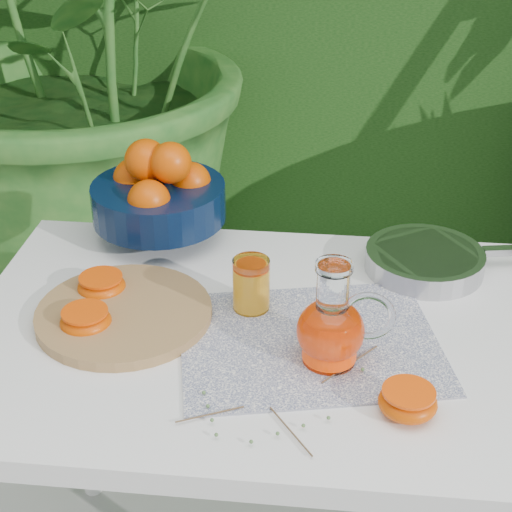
# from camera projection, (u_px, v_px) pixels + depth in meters

# --- Properties ---
(potted_plant_left) EXTENTS (2.48, 2.48, 1.87)m
(potted_plant_left) POSITION_uv_depth(u_px,v_px,m) (87.00, 23.00, 2.45)
(potted_plant_left) COLOR #215D20
(potted_plant_left) RESTS_ON ground
(white_table) EXTENTS (1.00, 0.70, 0.75)m
(white_table) POSITION_uv_depth(u_px,v_px,m) (255.00, 366.00, 1.38)
(white_table) COLOR white
(white_table) RESTS_ON ground
(placemat) EXTENTS (0.49, 0.41, 0.00)m
(placemat) POSITION_uv_depth(u_px,v_px,m) (309.00, 342.00, 1.30)
(placemat) COLOR #0D1849
(placemat) RESTS_ON white_table
(cutting_board) EXTENTS (0.32, 0.32, 0.02)m
(cutting_board) POSITION_uv_depth(u_px,v_px,m) (124.00, 314.00, 1.36)
(cutting_board) COLOR olive
(cutting_board) RESTS_ON white_table
(fruit_bowl) EXTENTS (0.28, 0.28, 0.21)m
(fruit_bowl) POSITION_uv_depth(u_px,v_px,m) (159.00, 193.00, 1.57)
(fruit_bowl) COLOR black
(fruit_bowl) RESTS_ON white_table
(juice_pitcher) EXTENTS (0.15, 0.11, 0.18)m
(juice_pitcher) POSITION_uv_depth(u_px,v_px,m) (332.00, 328.00, 1.22)
(juice_pitcher) COLOR white
(juice_pitcher) RESTS_ON white_table
(juice_tumbler) EXTENTS (0.08, 0.08, 0.10)m
(juice_tumbler) POSITION_uv_depth(u_px,v_px,m) (251.00, 285.00, 1.36)
(juice_tumbler) COLOR white
(juice_tumbler) RESTS_ON white_table
(saute_pan) EXTENTS (0.41, 0.26, 0.04)m
(saute_pan) POSITION_uv_depth(u_px,v_px,m) (426.00, 259.00, 1.49)
(saute_pan) COLOR #A8A8AC
(saute_pan) RESTS_ON white_table
(orange_halves) EXTENTS (0.63, 0.36, 0.04)m
(orange_halves) POSITION_uv_depth(u_px,v_px,m) (186.00, 332.00, 1.29)
(orange_halves) COLOR #D34702
(orange_halves) RESTS_ON white_table
(thyme_sprigs) EXTENTS (0.31, 0.26, 0.01)m
(thyme_sprigs) POSITION_uv_depth(u_px,v_px,m) (288.00, 400.00, 1.16)
(thyme_sprigs) COLOR brown
(thyme_sprigs) RESTS_ON white_table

